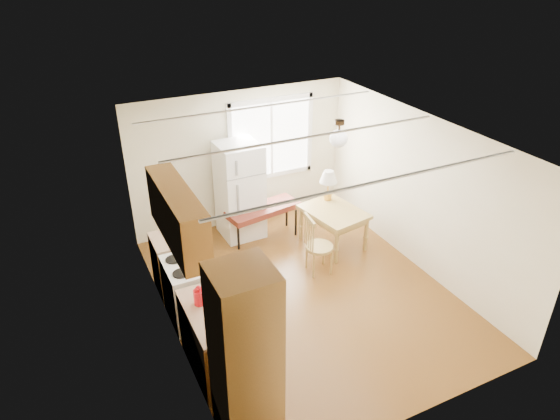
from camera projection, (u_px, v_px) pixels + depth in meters
room_shell at (307, 221)px, 6.97m from camera, size 4.60×5.60×2.62m
kitchen_run at (206, 304)px, 6.00m from camera, size 0.65×3.40×2.20m
window_unit at (271, 139)px, 9.01m from camera, size 1.64×0.05×1.51m
pendant_light at (339, 137)px, 7.08m from camera, size 0.26×0.26×0.40m
refrigerator at (240, 191)px, 8.69m from camera, size 0.73×0.75×1.72m
bench at (263, 210)px, 8.73m from camera, size 1.38×0.70×0.61m
dining_table at (334, 216)px, 8.50m from camera, size 0.98×1.20×0.67m
chair at (314, 241)px, 7.76m from camera, size 0.45×0.44×1.00m
table_lamp at (328, 179)px, 8.63m from camera, size 0.31×0.31×0.54m
coffee_maker at (225, 327)px, 5.37m from camera, size 0.22×0.26×0.34m
kettle at (199, 296)px, 5.87m from camera, size 0.14×0.14×0.26m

